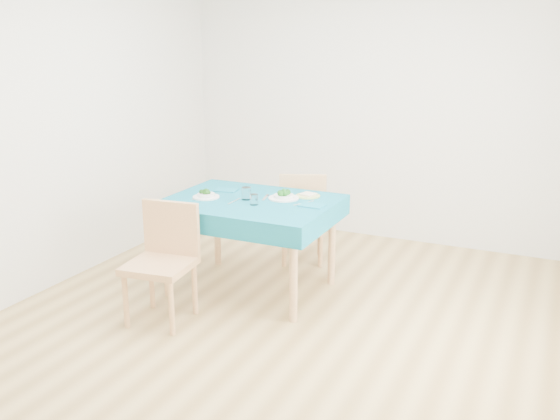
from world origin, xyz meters
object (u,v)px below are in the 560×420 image
at_px(table, 251,246).
at_px(bowl_far, 284,194).
at_px(chair_far, 303,207).
at_px(chair_near, 158,249).
at_px(side_plate, 308,196).
at_px(bowl_near, 206,194).

height_order(table, bowl_far, bowl_far).
relative_size(chair_far, bowl_far, 4.20).
height_order(table, chair_near, chair_near).
height_order(chair_far, side_plate, chair_far).
bearing_deg(bowl_near, bowl_far, 21.84).
bearing_deg(chair_far, side_plate, 94.21).
height_order(chair_near, side_plate, chair_near).
bearing_deg(bowl_near, chair_near, -87.89).
distance_m(chair_near, bowl_near, 0.74).
bearing_deg(side_plate, bowl_far, -133.81).
xyz_separation_m(table, chair_far, (0.11, 0.81, 0.13)).
bearing_deg(table, bowl_near, -166.06).
height_order(table, side_plate, side_plate).
relative_size(chair_near, side_plate, 5.55).
relative_size(table, bowl_far, 5.40).
distance_m(chair_far, bowl_far, 0.73).
distance_m(table, side_plate, 0.61).
distance_m(table, chair_near, 0.86).
relative_size(chair_far, side_plate, 5.12).
bearing_deg(chair_far, bowl_far, 77.12).
distance_m(chair_near, bowl_far, 1.10).
xyz_separation_m(chair_far, bowl_near, (-0.46, -0.89, 0.28)).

